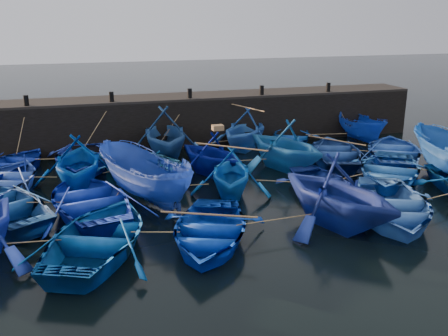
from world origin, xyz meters
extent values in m
plane|color=black|center=(0.00, 0.00, 0.00)|extent=(120.00, 120.00, 0.00)
cube|color=black|center=(0.00, 10.50, 1.25)|extent=(26.00, 2.50, 2.50)
cube|color=black|center=(0.00, 10.50, 2.56)|extent=(26.00, 2.50, 0.12)
cylinder|color=black|center=(-8.00, 9.60, 2.87)|extent=(0.24, 0.24, 0.50)
cylinder|color=black|center=(-4.00, 9.60, 2.87)|extent=(0.24, 0.24, 0.50)
cylinder|color=black|center=(0.00, 9.60, 2.87)|extent=(0.24, 0.24, 0.50)
cylinder|color=black|center=(4.00, 9.60, 2.87)|extent=(0.24, 0.24, 0.50)
cylinder|color=black|center=(8.00, 9.60, 2.87)|extent=(0.24, 0.24, 0.50)
imported|color=navy|center=(-8.60, 7.31, 0.45)|extent=(4.80, 5.31, 0.90)
imported|color=#223ABA|center=(-5.62, 7.11, 0.56)|extent=(4.53, 5.85, 1.12)
imported|color=navy|center=(-1.72, 7.67, 1.29)|extent=(4.61, 5.23, 2.58)
imported|color=blue|center=(2.59, 8.19, 1.11)|extent=(5.54, 5.57, 2.22)
imported|color=navy|center=(5.21, 8.26, 0.45)|extent=(4.87, 5.31, 0.90)
imported|color=#1337A6|center=(9.27, 7.88, 0.81)|extent=(1.65, 4.22, 1.62)
imported|color=blue|center=(-8.68, 4.69, 0.51)|extent=(4.77, 5.73, 1.03)
imported|color=#003FA2|center=(-5.78, 4.37, 1.17)|extent=(4.17, 4.73, 2.33)
imported|color=#3180CC|center=(-2.98, 4.94, 0.57)|extent=(6.10, 6.67, 1.13)
imported|color=#000C75|center=(-0.19, 4.57, 1.00)|extent=(4.65, 4.88, 2.01)
imported|color=#175C9B|center=(3.25, 4.44, 1.19)|extent=(5.28, 5.64, 2.39)
imported|color=navy|center=(6.03, 4.79, 0.52)|extent=(5.07, 5.95, 1.05)
imported|color=blue|center=(8.78, 4.05, 0.55)|extent=(5.92, 6.47, 1.10)
imported|color=#0F28A5|center=(-5.49, 1.37, 0.57)|extent=(4.88, 6.10, 1.13)
imported|color=navy|center=(-3.51, 1.98, 1.01)|extent=(4.03, 5.53, 2.01)
imported|color=#0952B4|center=(-0.12, 1.82, 0.97)|extent=(4.20, 4.51, 1.94)
imported|color=navy|center=(3.45, 0.98, 0.43)|extent=(2.99, 4.16, 0.86)
imported|color=#1D56A6|center=(6.72, 1.41, 0.54)|extent=(6.10, 6.36, 1.07)
imported|color=navy|center=(-5.29, -1.79, 0.55)|extent=(5.62, 6.40, 1.10)
imported|color=#032C96|center=(-2.07, -2.22, 0.49)|extent=(4.91, 5.68, 0.99)
imported|color=navy|center=(2.39, -2.05, 1.25)|extent=(5.51, 5.89, 2.50)
imported|color=blue|center=(4.50, -2.07, 0.55)|extent=(5.51, 6.33, 1.10)
cube|color=brown|center=(0.11, 4.57, 2.12)|extent=(0.48, 0.39, 0.22)
cylinder|color=tan|center=(-7.11, 7.21, 0.55)|extent=(1.18, 0.24, 0.04)
cylinder|color=tan|center=(-3.67, 7.39, 0.55)|extent=(2.11, 0.60, 0.04)
cylinder|color=tan|center=(0.44, 7.93, 0.55)|extent=(2.52, 0.56, 0.04)
cylinder|color=tan|center=(3.90, 8.23, 0.55)|extent=(0.82, 0.10, 0.04)
cylinder|color=tan|center=(7.24, 8.07, 0.55)|extent=(2.27, 0.42, 0.04)
cylinder|color=tan|center=(-7.23, 4.53, 0.55)|extent=(1.11, 0.35, 0.04)
cylinder|color=tan|center=(-4.38, 4.65, 0.55)|extent=(1.02, 0.60, 0.04)
cylinder|color=tan|center=(-1.59, 4.75, 0.55)|extent=(1.01, 0.41, 0.04)
cylinder|color=tan|center=(1.53, 4.50, 0.55)|extent=(1.64, 0.16, 0.04)
cylinder|color=tan|center=(4.64, 4.62, 0.55)|extent=(0.99, 0.39, 0.04)
cylinder|color=tan|center=(7.40, 4.42, 0.55)|extent=(0.98, 0.77, 0.04)
cylinder|color=tan|center=(-7.00, 1.54, 0.55)|extent=(1.24, 0.38, 0.04)
cylinder|color=tan|center=(-4.50, 1.67, 0.55)|extent=(0.21, 0.62, 0.04)
cylinder|color=tan|center=(-1.81, 1.90, 0.55)|extent=(1.60, 0.20, 0.04)
cylinder|color=tan|center=(1.67, 1.40, 0.55)|extent=(1.79, 0.87, 0.04)
cylinder|color=tan|center=(5.09, 1.20, 0.55)|extent=(1.48, 0.47, 0.04)
cylinder|color=tan|center=(8.06, 1.13, 0.55)|extent=(0.90, 0.59, 0.04)
cylinder|color=tan|center=(-7.09, -1.69, 0.55)|extent=(1.79, 0.24, 0.04)
cylinder|color=tan|center=(-3.68, -2.00, 0.55)|extent=(1.43, 0.46, 0.04)
cylinder|color=tan|center=(0.16, -2.13, 0.55)|extent=(2.66, 0.20, 0.04)
cylinder|color=tan|center=(3.45, -2.06, 0.55)|extent=(0.31, 0.06, 0.04)
cylinder|color=tan|center=(6.69, -1.79, 0.55)|extent=(2.59, 0.60, 0.04)
cylinder|color=tan|center=(-8.30, 9.00, 1.58)|extent=(0.64, 1.04, 2.09)
cylinder|color=tan|center=(-4.81, 8.90, 1.58)|extent=(1.66, 1.24, 2.10)
cylinder|color=tan|center=(-0.86, 9.18, 1.58)|extent=(1.76, 0.67, 2.09)
cylinder|color=tan|center=(3.30, 9.45, 1.58)|extent=(1.44, 0.15, 2.09)
cylinder|color=tan|center=(4.61, 9.48, 1.58)|extent=(1.24, 0.08, 2.09)
cylinder|color=tan|center=(8.64, 9.29, 1.58)|extent=(1.31, 0.47, 2.09)
cylinder|color=#99724C|center=(2.59, 8.19, 2.25)|extent=(1.08, 2.84, 0.06)
cylinder|color=#99724C|center=(6.03, 4.79, 1.08)|extent=(1.77, 2.49, 0.06)
cylinder|color=#99724C|center=(-0.12, 1.82, 1.97)|extent=(2.34, 1.97, 0.06)
cylinder|color=#99724C|center=(-2.07, -2.22, 1.02)|extent=(2.74, 1.32, 0.06)
camera|label=1|loc=(-5.55, -15.82, 6.87)|focal=40.00mm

